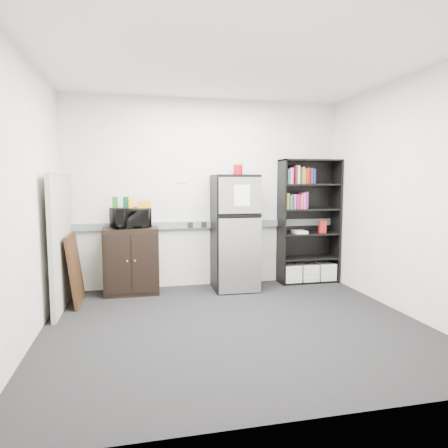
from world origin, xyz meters
name	(u,v)px	position (x,y,z in m)	size (l,w,h in m)	color
floor	(236,325)	(0.00, 0.00, 0.00)	(4.00, 4.00, 0.00)	black
wall_back	(206,194)	(0.00, 1.75, 1.35)	(4.00, 0.02, 2.70)	beige
wall_right	(406,197)	(2.00, 0.00, 1.35)	(0.02, 3.50, 2.70)	beige
wall_left	(26,201)	(-2.00, 0.00, 1.35)	(0.02, 3.50, 2.70)	beige
ceiling	(237,63)	(0.00, 0.00, 2.70)	(4.00, 3.50, 0.02)	white
electrical_raceway	(207,224)	(0.00, 1.72, 0.90)	(3.92, 0.05, 0.10)	slate
wall_note	(182,180)	(-0.35, 1.74, 1.55)	(0.14, 0.00, 0.10)	white
bookshelf	(309,222)	(1.53, 1.57, 0.91)	(0.90, 0.34, 1.85)	black
cubicle_partition	(61,241)	(-1.90, 1.08, 0.81)	(0.06, 1.30, 1.62)	#A6A093
cabinet	(131,261)	(-1.09, 1.50, 0.45)	(0.72, 0.48, 0.91)	black
microwave	(130,218)	(-1.09, 1.48, 1.04)	(0.48, 0.33, 0.27)	black
snack_box_a	(115,202)	(-1.28, 1.52, 1.25)	(0.07, 0.05, 0.15)	#205F1B
snack_box_b	(126,202)	(-1.14, 1.52, 1.25)	(0.07, 0.05, 0.15)	#0D3B23
snack_box_c	(131,203)	(-1.07, 1.52, 1.24)	(0.07, 0.05, 0.14)	yellow
snack_bag	(144,204)	(-0.90, 1.47, 1.22)	(0.18, 0.10, 0.10)	orange
refrigerator	(235,233)	(0.34, 1.42, 0.81)	(0.63, 0.65, 1.62)	black
coffee_can	(238,169)	(0.42, 1.55, 1.71)	(0.13, 0.13, 0.18)	#A50713
framed_poster	(75,269)	(-1.77, 1.18, 0.44)	(0.14, 0.69, 0.88)	black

